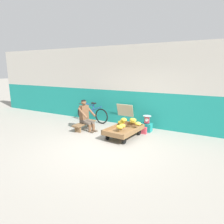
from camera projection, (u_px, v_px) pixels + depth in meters
ground_plane at (105, 147)px, 5.89m from camera, size 80.00×80.00×0.00m
back_wall at (140, 86)px, 7.86m from camera, size 16.00×0.30×3.16m
banana_cart at (124, 130)px, 6.70m from camera, size 0.97×1.51×0.36m
banana_pile at (127, 123)px, 6.85m from camera, size 0.88×1.09×0.26m
low_bench at (84, 124)px, 7.57m from camera, size 0.32×1.11×0.27m
vendor_seated at (86, 115)px, 7.44m from camera, size 0.72×0.56×1.14m
plastic_crate at (147, 127)px, 7.35m from camera, size 0.36×0.28×0.30m
weighing_scale at (147, 119)px, 7.29m from camera, size 0.30×0.30×0.29m
bicycle_near_left at (92, 114)px, 8.61m from camera, size 1.66×0.48×0.86m
sign_board at (126, 114)px, 8.21m from camera, size 0.70×0.30×0.86m
shopping_bag at (144, 130)px, 7.09m from camera, size 0.18×0.12×0.24m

